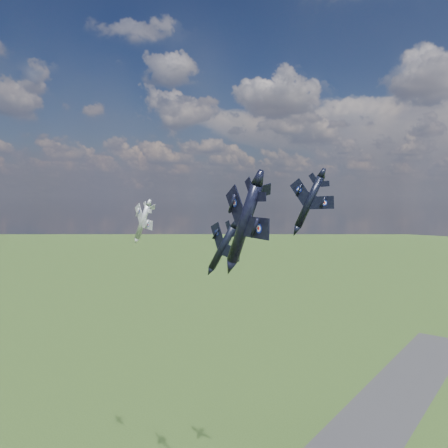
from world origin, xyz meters
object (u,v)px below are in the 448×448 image
Objects in this scene: jet_lead_navy at (223,248)px; jet_right_navy at (244,224)px; jet_high_navy at (309,202)px; jet_left_silver at (143,222)px.

jet_right_navy is at bearing -37.30° from jet_lead_navy.
jet_high_navy is 1.16× the size of jet_left_silver.
jet_left_silver is (-20.67, -2.09, 4.42)m from jet_lead_navy.
jet_left_silver reaches higher than jet_lead_navy.
jet_high_navy reaches higher than jet_right_navy.
jet_high_navy is at bearing 27.37° from jet_left_silver.
jet_high_navy is at bearing 126.72° from jet_right_navy.
jet_lead_navy is 1.09× the size of jet_right_navy.
jet_high_navy reaches higher than jet_lead_navy.
jet_lead_navy is 1.04× the size of jet_high_navy.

